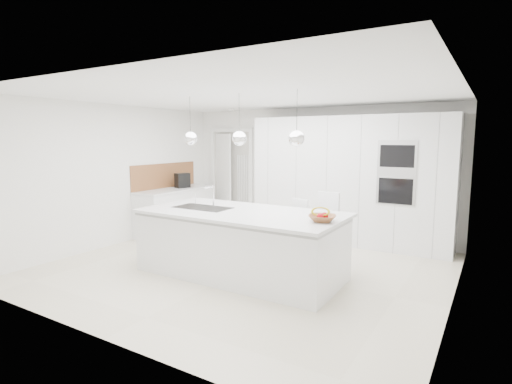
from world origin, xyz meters
The scene contains 28 objects.
floor centered at (0.00, 0.00, 0.00)m, with size 5.50×5.50×0.00m, color beige.
wall_back centered at (0.00, 2.50, 1.25)m, with size 5.50×5.50×0.00m, color white.
wall_left centered at (-2.75, 0.00, 1.25)m, with size 5.00×5.00×0.00m, color white.
ceiling centered at (0.00, 0.00, 2.50)m, with size 5.50×5.50×0.00m, color white.
tall_cabinets centered at (0.80, 2.20, 1.15)m, with size 3.60×0.60×2.30m, color white.
oven_stack centered at (1.70, 1.89, 1.35)m, with size 0.62×0.04×1.05m, color #A5A5A8, non-canonical shape.
doorway_frame centered at (-1.95, 2.47, 1.02)m, with size 1.11×0.08×2.13m, color white, non-canonical shape.
hallway_door centered at (-2.20, 2.42, 1.00)m, with size 0.82×0.04×2.00m, color white.
radiator centered at (-1.63, 2.46, 0.85)m, with size 0.32×0.04×1.40m, color white, non-canonical shape.
left_base_cabinets centered at (-2.45, 1.20, 0.43)m, with size 0.60×1.80×0.86m, color white.
left_worktop centered at (-2.45, 1.20, 0.88)m, with size 0.62×1.82×0.04m, color silver.
oak_backsplash centered at (-2.74, 1.20, 1.15)m, with size 0.02×1.80×0.50m, color brown.
island_base centered at (0.10, -0.30, 0.43)m, with size 2.80×1.20×0.86m, color white.
island_worktop centered at (0.10, -0.25, 0.88)m, with size 2.84×1.40×0.04m, color silver.
island_sink centered at (-0.55, -0.30, 0.82)m, with size 0.84×0.44×0.18m, color #3F3F42, non-canonical shape.
island_tap centered at (-0.50, -0.10, 1.05)m, with size 0.02×0.02×0.30m, color white.
pendant_left centered at (-0.75, -0.30, 1.90)m, with size 0.20×0.20×0.20m, color white.
pendant_mid centered at (0.10, -0.30, 1.90)m, with size 0.20×0.20×0.20m, color white.
pendant_right centered at (0.95, -0.30, 1.90)m, with size 0.20×0.20×0.20m, color white.
fruit_bowl centered at (1.32, -0.33, 0.94)m, with size 0.33×0.33×0.08m, color brown.
espresso_machine centered at (-2.43, 1.39, 1.05)m, with size 0.18×0.28×0.30m, color black.
bar_stool_left centered at (0.59, 0.49, 0.50)m, with size 0.33×0.45×0.99m, color white, non-canonical shape.
bar_stool_right centered at (1.00, 0.58, 0.55)m, with size 0.37×0.51×1.11m, color white, non-canonical shape.
apple_a centered at (1.33, -0.28, 0.97)m, with size 0.08×0.08×0.08m, color #A8030A.
apple_b centered at (1.34, -0.30, 0.97)m, with size 0.08×0.08×0.08m, color #A8030A.
apple_c centered at (1.30, -0.34, 0.97)m, with size 0.07×0.07×0.07m, color #A8030A.
apple_extra_3 centered at (1.32, -0.40, 0.97)m, with size 0.08×0.08×0.08m, color #A8030A.
banana_bunch centered at (1.30, -0.35, 1.02)m, with size 0.23×0.23×0.03m, color gold.
Camera 1 is at (3.09, -4.81, 1.89)m, focal length 28.00 mm.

